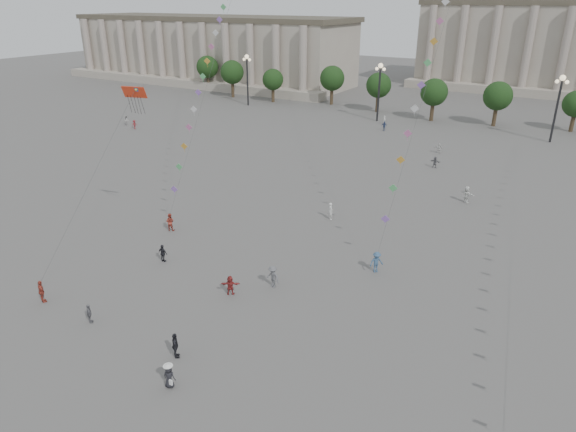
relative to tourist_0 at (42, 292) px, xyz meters
The scene contains 26 objects.
ground 13.22m from the tourist_0, 11.39° to the left, with size 360.00×360.00×0.00m, color #4E4C4A.
hall_west 114.98m from the tourist_0, 122.75° to the left, with size 84.00×26.22×17.20m.
hall_central 133.13m from the tourist_0, 84.40° to the left, with size 48.30×34.30×35.50m.
tree_row 81.76m from the tourist_0, 80.88° to the left, with size 137.12×5.12×8.00m.
lamp_post_far_west 79.63m from the tourist_0, 113.83° to the left, with size 2.00×0.90×10.65m.
lamp_post_mid_west 72.92m from the tourist_0, 91.63° to the left, with size 2.00×0.90×10.65m.
lamp_post_mid_east 78.06m from the tourist_0, 68.96° to the left, with size 2.00×0.90×10.65m.
person_crowd_0 65.89m from the tourist_0, 88.28° to the left, with size 0.99×0.41×1.70m, color navy.
person_crowd_1 60.89m from the tourist_0, 131.46° to the left, with size 0.84×0.65×1.73m, color beige.
person_crowd_2 57.37m from the tourist_0, 129.75° to the left, with size 1.03×0.59×1.59m, color maroon.
person_crowd_4 58.61m from the tourist_0, 75.86° to the left, with size 1.37×0.44×1.48m, color silver.
person_crowd_6 17.78m from the tourist_0, 38.34° to the left, with size 1.23×0.71×1.90m, color #5C5D61.
person_crowd_7 44.51m from the tourist_0, 59.27° to the left, with size 1.79×0.57×1.94m, color white.
person_crowd_10 70.61m from the tourist_0, 89.84° to the left, with size 0.58×0.38×1.60m, color silver.
person_crowd_12 51.85m from the tourist_0, 72.18° to the left, with size 1.47×0.47×1.58m, color slate.
person_crowd_13 28.42m from the tourist_0, 65.81° to the left, with size 0.67×0.44×1.83m, color white.
tourist_0 is the anchor object (origin of this frame).
tourist_1 13.33m from the tourist_0, ahead, with size 1.06×0.44×1.80m, color black.
tourist_2 14.38m from the tourist_0, 35.69° to the left, with size 1.50×0.48×1.62m, color maroon.
tourist_3 5.34m from the tourist_0, ahead, with size 0.88×0.36×1.49m, color slate.
tourist_4 10.21m from the tourist_0, 71.31° to the left, with size 0.96×0.40×1.64m, color black.
kite_flyer_0 15.02m from the tourist_0, 93.33° to the left, with size 0.89×0.69×1.83m, color #9F392B.
kite_flyer_1 26.81m from the tourist_0, 41.31° to the left, with size 1.22×0.70×1.90m, color #36577B.
hat_person 15.04m from the tourist_0, ahead, with size 0.83×0.64×1.69m.
dragon_kite 17.48m from the tourist_0, 94.45° to the left, with size 2.26×6.73×17.64m.
kite_train_west 41.67m from the tourist_0, 102.91° to the left, with size 14.16×38.05×54.91m.
Camera 1 is at (20.72, -21.74, 21.62)m, focal length 32.00 mm.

